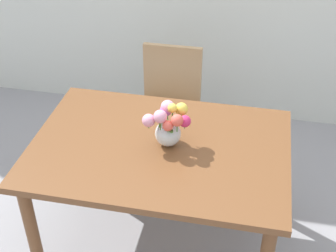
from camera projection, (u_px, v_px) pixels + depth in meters
The scene contains 4 objects.
ground_plane at pixel (161, 239), 3.02m from camera, with size 12.00×12.00×0.00m, color #939399.
dining_table at pixel (160, 159), 2.64m from camera, with size 1.41×0.98×0.75m.
chair_far at pixel (169, 100), 3.41m from camera, with size 0.42×0.42×0.90m.
flower_vase at pixel (168, 124), 2.52m from camera, with size 0.25×0.18×0.25m.
Camera 1 is at (0.46, -2.00, 2.33)m, focal length 50.69 mm.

